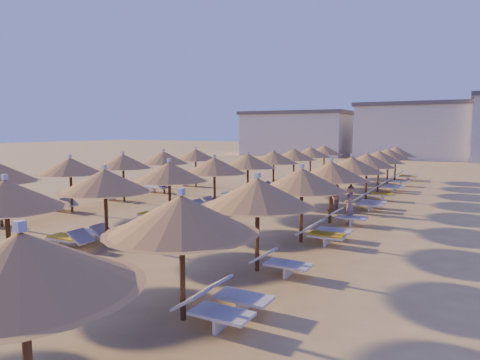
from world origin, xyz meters
The scene contains 9 objects.
ground centered at (0.00, 0.00, 0.00)m, with size 220.00×220.00×0.00m, color #E0BA62.
hotel_blocks centered at (2.54, 45.19, 3.70)m, with size 46.13×9.74×8.10m.
parasol_row_east centered at (3.66, 2.18, 2.11)m, with size 3.09×37.04×2.67m.
parasol_row_west centered at (-1.88, 2.18, 2.11)m, with size 3.09×37.04×2.67m.
parasol_row_inland centered at (-7.54, 0.49, 2.11)m, with size 3.09×20.06×2.67m.
loungers centered at (-0.47, 1.90, 0.34)m, with size 14.18×35.49×0.66m.
beachgoer_b centered at (3.06, 4.69, 0.78)m, with size 0.75×0.59×1.55m, color tan.
beachgoer_c centered at (3.05, 4.74, 0.89)m, with size 1.04×0.43×1.77m, color tan.
beachgoer_a centered at (4.37, 2.48, 0.77)m, with size 0.56×0.37×1.54m, color tan.
Camera 1 is at (8.56, -14.69, 3.80)m, focal length 32.00 mm.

